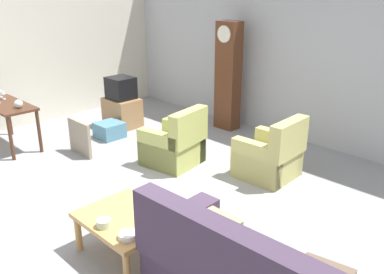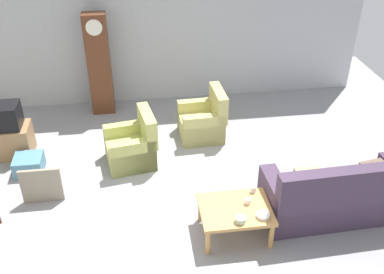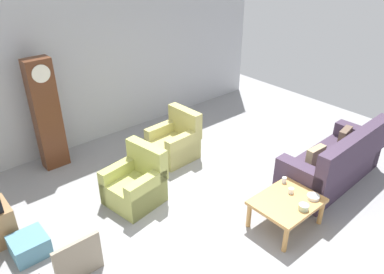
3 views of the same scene
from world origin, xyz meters
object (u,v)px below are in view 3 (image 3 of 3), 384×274
coffee_table_wood (287,204)px  bowl_shallow_green (304,207)px  couch_floral (334,163)px  grandfather_clock (47,115)px  armchair_olive_near (136,185)px  cup_blue_rimmed (284,180)px  framed_picture_leaning (79,260)px  storage_box_blue (29,246)px  cup_white_porcelain (291,191)px  armchair_olive_far (175,143)px  bowl_white_stacked (313,197)px

coffee_table_wood → bowl_shallow_green: bearing=-89.3°
couch_floral → grandfather_clock: 5.04m
armchair_olive_near → cup_blue_rimmed: armchair_olive_near is taller
framed_picture_leaning → bowl_shallow_green: (2.71, -1.32, 0.20)m
armchair_olive_near → storage_box_blue: armchair_olive_near is taller
armchair_olive_near → cup_white_porcelain: bearing=-50.3°
storage_box_blue → armchair_olive_far: bearing=13.2°
bowl_white_stacked → armchair_olive_near: bearing=128.0°
framed_picture_leaning → armchair_olive_near: bearing=31.5°
couch_floral → framed_picture_leaning: bearing=168.1°
storage_box_blue → bowl_shallow_green: bearing=-34.8°
couch_floral → grandfather_clock: (-3.43, 3.63, 0.67)m
storage_box_blue → bowl_white_stacked: bearing=-31.6°
couch_floral → armchair_olive_near: (-2.87, 1.74, -0.05)m
armchair_olive_near → armchair_olive_far: size_ratio=1.00×
storage_box_blue → bowl_white_stacked: (3.37, -2.07, 0.33)m
couch_floral → grandfather_clock: grandfather_clock is taller
storage_box_blue → cup_blue_rimmed: (3.37, -1.56, 0.36)m
cup_white_porcelain → coffee_table_wood: bearing=-158.1°
grandfather_clock → cup_white_porcelain: grandfather_clock is taller
bowl_shallow_green → armchair_olive_near: bearing=121.7°
coffee_table_wood → storage_box_blue: size_ratio=2.11×
coffee_table_wood → framed_picture_leaning: bearing=158.7°
grandfather_clock → cup_white_porcelain: 4.29m
cup_white_porcelain → armchair_olive_far: bearing=94.7°
framed_picture_leaning → storage_box_blue: bearing=113.1°
coffee_table_wood → armchair_olive_far: bearing=90.6°
grandfather_clock → storage_box_blue: size_ratio=4.47×
armchair_olive_far → bowl_white_stacked: size_ratio=5.18×
framed_picture_leaning → armchair_olive_far: bearing=29.4°
armchair_olive_far → storage_box_blue: armchair_olive_far is taller
framed_picture_leaning → cup_blue_rimmed: framed_picture_leaning is taller
cup_blue_rimmed → armchair_olive_far: bearing=98.6°
couch_floral → bowl_white_stacked: 1.29m
couch_floral → cup_white_porcelain: bearing=-176.2°
armchair_olive_far → cup_white_porcelain: 2.51m
armchair_olive_near → armchair_olive_far: same height
armchair_olive_near → framed_picture_leaning: armchair_olive_near is taller
framed_picture_leaning → cup_white_porcelain: bearing=-18.8°
couch_floral → cup_blue_rimmed: couch_floral is taller
couch_floral → cup_white_porcelain: 1.37m
framed_picture_leaning → storage_box_blue: 0.88m
armchair_olive_far → bowl_shallow_green: bearing=-89.4°
grandfather_clock → armchair_olive_far: bearing=-33.3°
storage_box_blue → couch_floral: bearing=-20.3°
armchair_olive_near → coffee_table_wood: (1.34, -1.90, 0.08)m
bowl_white_stacked → bowl_shallow_green: 0.32m
cup_white_porcelain → cup_blue_rimmed: cup_blue_rimmed is taller
couch_floral → framed_picture_leaning: 4.34m
grandfather_clock → bowl_white_stacked: bearing=-61.2°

